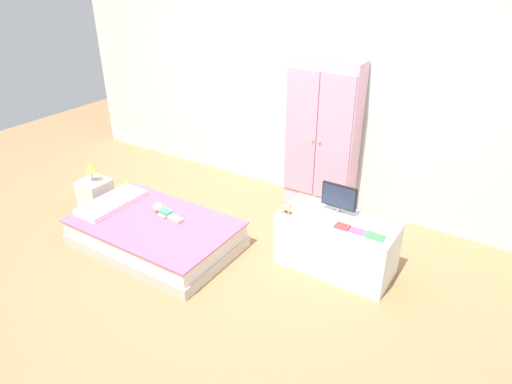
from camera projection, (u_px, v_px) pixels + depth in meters
The scene contains 14 objects.
ground_plane at pixel (221, 256), 4.28m from camera, with size 10.00×10.00×0.02m, color #99754C.
back_wall at pixel (305, 78), 4.82m from camera, with size 6.40×0.05×2.70m, color silver.
bed at pixel (155, 233), 4.37m from camera, with size 1.55×0.96×0.27m.
pillow at pixel (112, 203), 4.57m from camera, with size 0.32×0.69×0.06m, color silver.
doll at pixel (163, 211), 4.41m from camera, with size 0.39×0.15×0.10m.
nightstand at pixel (96, 196), 4.95m from camera, with size 0.29×0.29×0.36m, color silver.
table_lamp at pixel (91, 167), 4.80m from camera, with size 0.13×0.13×0.23m.
wardrobe at pixel (322, 137), 4.77m from camera, with size 0.75×0.31×1.63m.
tv_stand at pixel (336, 244), 4.00m from camera, with size 1.00×0.48×0.51m, color white.
tv_monitor at pixel (339, 197), 3.89m from camera, with size 0.32×0.10×0.28m.
rocking_horse_toy at pixel (288, 208), 3.94m from camera, with size 0.10×0.04×0.12m.
book_red at pixel (342, 226), 3.76m from camera, with size 0.12×0.10×0.01m, color #CC3838.
book_purple at pixel (358, 231), 3.70m from camera, with size 0.13×0.08×0.01m, color #8E51B2.
book_green at pixel (375, 236), 3.63m from camera, with size 0.16×0.09×0.01m, color #429E51.
Camera 1 is at (2.17, -2.77, 2.52)m, focal length 31.85 mm.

